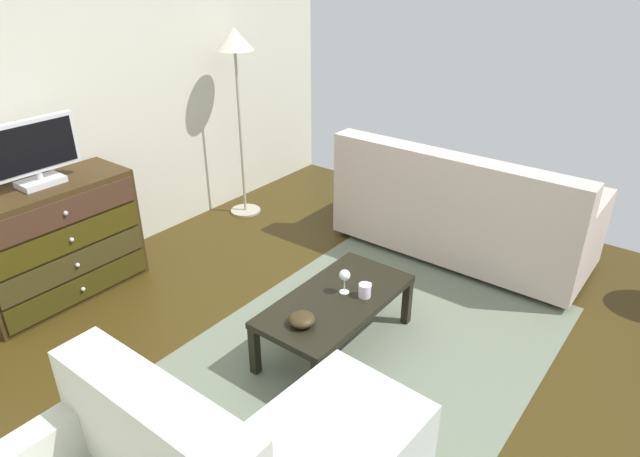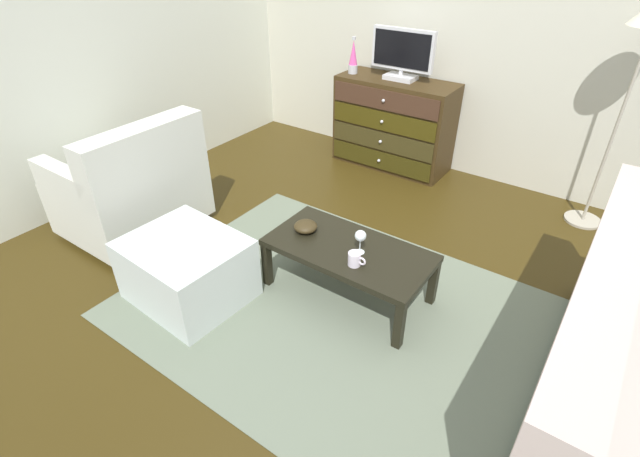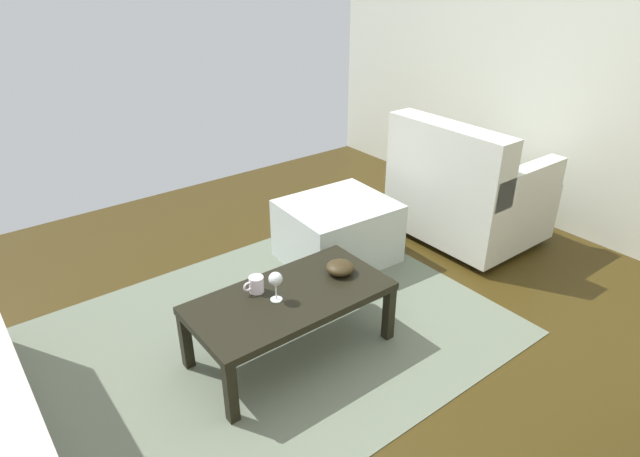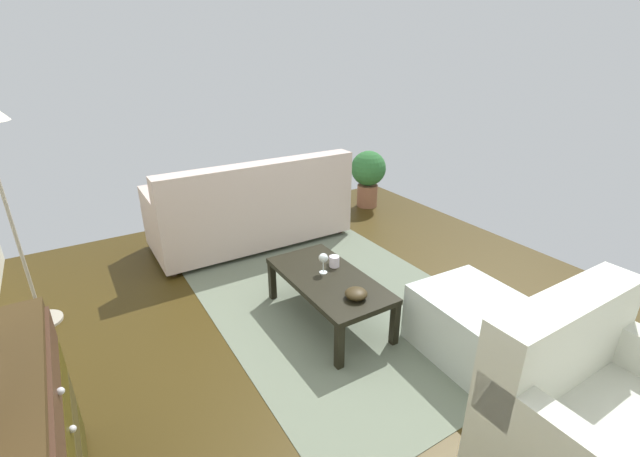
% 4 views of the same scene
% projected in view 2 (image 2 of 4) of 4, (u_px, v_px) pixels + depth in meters
% --- Properties ---
extents(ground_plane, '(5.23, 4.89, 0.05)m').
position_uv_depth(ground_plane, '(332.00, 287.00, 3.16)').
color(ground_plane, '#372A0D').
extents(wall_accent_rear, '(5.23, 0.12, 2.64)m').
position_uv_depth(wall_accent_rear, '(481.00, 25.00, 3.92)').
color(wall_accent_rear, beige).
rests_on(wall_accent_rear, ground_plane).
extents(wall_plain_left, '(0.12, 4.89, 2.64)m').
position_uv_depth(wall_plain_left, '(77.00, 35.00, 3.57)').
color(wall_plain_left, silver).
rests_on(wall_plain_left, ground_plane).
extents(area_rug, '(2.60, 1.90, 0.01)m').
position_uv_depth(area_rug, '(340.00, 313.00, 2.91)').
color(area_rug, '#636D5B').
rests_on(area_rug, ground_plane).
extents(dresser, '(1.11, 0.49, 0.84)m').
position_uv_depth(dresser, '(393.00, 124.00, 4.48)').
color(dresser, '#362612').
rests_on(dresser, ground_plane).
extents(tv, '(0.59, 0.18, 0.44)m').
position_uv_depth(tv, '(402.00, 54.00, 4.13)').
color(tv, silver).
rests_on(tv, dresser).
extents(lava_lamp, '(0.09, 0.09, 0.33)m').
position_uv_depth(lava_lamp, '(353.00, 57.00, 4.36)').
color(lava_lamp, '#B7B7BC').
rests_on(lava_lamp, dresser).
extents(coffee_table, '(1.03, 0.52, 0.36)m').
position_uv_depth(coffee_table, '(349.00, 253.00, 2.90)').
color(coffee_table, black).
rests_on(coffee_table, ground_plane).
extents(wine_glass, '(0.07, 0.07, 0.16)m').
position_uv_depth(wine_glass, '(360.00, 237.00, 2.77)').
color(wine_glass, silver).
rests_on(wine_glass, coffee_table).
extents(mug, '(0.11, 0.08, 0.08)m').
position_uv_depth(mug, '(355.00, 259.00, 2.71)').
color(mug, silver).
rests_on(mug, coffee_table).
extents(bowl_decorative, '(0.15, 0.15, 0.07)m').
position_uv_depth(bowl_decorative, '(306.00, 226.00, 3.01)').
color(bowl_decorative, '#322714').
rests_on(bowl_decorative, coffee_table).
extents(couch_large, '(0.85, 1.98, 0.91)m').
position_uv_depth(couch_large, '(640.00, 377.00, 2.07)').
color(couch_large, '#332319').
rests_on(couch_large, ground_plane).
extents(armchair, '(0.80, 0.94, 0.90)m').
position_uv_depth(armchair, '(133.00, 188.00, 3.51)').
color(armchair, '#332319').
rests_on(armchair, ground_plane).
extents(ottoman, '(0.73, 0.64, 0.42)m').
position_uv_depth(ottoman, '(187.00, 270.00, 2.94)').
color(ottoman, silver).
rests_on(ottoman, ground_plane).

